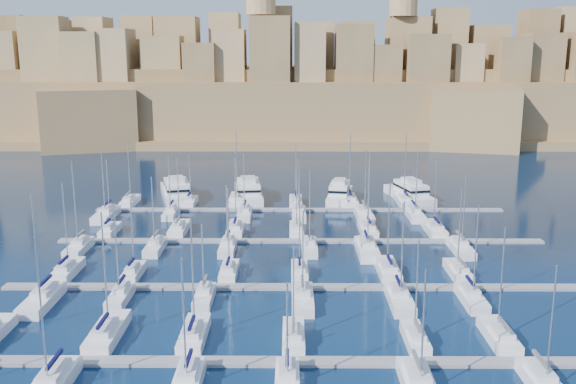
{
  "coord_description": "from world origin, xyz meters",
  "views": [
    {
      "loc": [
        -1.63,
        -96.72,
        32.87
      ],
      "look_at": [
        -2.16,
        6.0,
        9.82
      ],
      "focal_mm": 40.0,
      "sensor_mm": 36.0,
      "label": 1
    }
  ],
  "objects_px": {
    "motor_yacht_b": "(248,191)",
    "sailboat_2": "(194,334)",
    "sailboat_4": "(415,338)",
    "motor_yacht_a": "(177,191)",
    "motor_yacht_c": "(340,193)",
    "motor_yacht_d": "(410,192)"
  },
  "relations": [
    {
      "from": "sailboat_2",
      "to": "motor_yacht_c",
      "type": "height_order",
      "value": "sailboat_2"
    },
    {
      "from": "motor_yacht_a",
      "to": "motor_yacht_d",
      "type": "distance_m",
      "value": 51.9
    },
    {
      "from": "motor_yacht_b",
      "to": "sailboat_2",
      "type": "bearing_deg",
      "value": -91.29
    },
    {
      "from": "motor_yacht_d",
      "to": "sailboat_2",
      "type": "bearing_deg",
      "value": -118.08
    },
    {
      "from": "motor_yacht_c",
      "to": "motor_yacht_a",
      "type": "bearing_deg",
      "value": 176.83
    },
    {
      "from": "sailboat_4",
      "to": "motor_yacht_a",
      "type": "distance_m",
      "value": 82.36
    },
    {
      "from": "sailboat_2",
      "to": "motor_yacht_b",
      "type": "height_order",
      "value": "sailboat_2"
    },
    {
      "from": "sailboat_4",
      "to": "motor_yacht_c",
      "type": "height_order",
      "value": "sailboat_4"
    },
    {
      "from": "sailboat_4",
      "to": "motor_yacht_b",
      "type": "height_order",
      "value": "sailboat_4"
    },
    {
      "from": "motor_yacht_b",
      "to": "motor_yacht_d",
      "type": "xyz_separation_m",
      "value": [
        35.84,
        -0.93,
        0.0
      ]
    },
    {
      "from": "motor_yacht_a",
      "to": "motor_yacht_c",
      "type": "bearing_deg",
      "value": -3.17
    },
    {
      "from": "sailboat_2",
      "to": "motor_yacht_a",
      "type": "height_order",
      "value": "sailboat_2"
    },
    {
      "from": "motor_yacht_b",
      "to": "motor_yacht_c",
      "type": "distance_m",
      "value": 20.31
    },
    {
      "from": "motor_yacht_d",
      "to": "sailboat_4",
      "type": "bearing_deg",
      "value": -99.7
    },
    {
      "from": "motor_yacht_c",
      "to": "motor_yacht_d",
      "type": "height_order",
      "value": "same"
    },
    {
      "from": "sailboat_4",
      "to": "motor_yacht_c",
      "type": "bearing_deg",
      "value": 92.85
    },
    {
      "from": "motor_yacht_a",
      "to": "motor_yacht_b",
      "type": "distance_m",
      "value": 16.04
    },
    {
      "from": "motor_yacht_b",
      "to": "motor_yacht_d",
      "type": "distance_m",
      "value": 35.86
    },
    {
      "from": "motor_yacht_a",
      "to": "sailboat_4",
      "type": "bearing_deg",
      "value": -61.13
    },
    {
      "from": "motor_yacht_c",
      "to": "motor_yacht_d",
      "type": "distance_m",
      "value": 15.63
    },
    {
      "from": "motor_yacht_a",
      "to": "motor_yacht_b",
      "type": "xyz_separation_m",
      "value": [
        16.04,
        -0.23,
        0.0
      ]
    },
    {
      "from": "motor_yacht_c",
      "to": "motor_yacht_d",
      "type": "bearing_deg",
      "value": 3.12
    }
  ]
}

